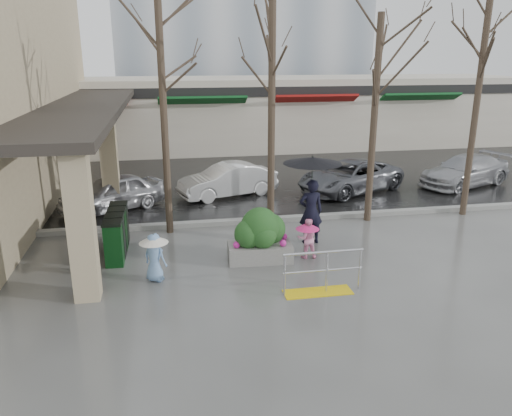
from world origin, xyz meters
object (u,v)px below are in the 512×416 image
object	(u,v)px
handrail	(321,277)
car_d	(465,171)
car_a	(112,193)
car_b	(227,180)
news_boxes	(117,233)
car_c	(350,176)
child_pink	(307,235)
planter	(260,235)
tree_mideast	(378,69)
tree_east	(483,51)
woman	(312,189)
tree_midwest	(272,56)
tree_west	(161,62)
child_blue	(154,253)

from	to	relation	value
handrail	car_d	xyz separation A→B (m)	(8.93, 8.40, 0.25)
car_a	car_b	distance (m)	4.38
news_boxes	car_c	distance (m)	9.98
child_pink	planter	size ratio (longest dim) A/B	0.64
tree_mideast	tree_east	bearing A→B (deg)	-0.00
handrail	car_b	bearing A→B (deg)	97.11
woman	news_boxes	world-z (taller)	woman
news_boxes	tree_midwest	bearing A→B (deg)	18.86
planter	car_b	distance (m)	6.44
news_boxes	car_d	distance (m)	14.64
car_a	car_d	bearing A→B (deg)	62.20
handrail	car_d	distance (m)	12.26
tree_west	car_b	bearing A→B (deg)	58.64
woman	child_pink	distance (m)	1.52
woman	news_boxes	bearing A→B (deg)	0.26
news_boxes	car_a	bearing A→B (deg)	98.16
news_boxes	woman	bearing A→B (deg)	-0.66
woman	news_boxes	size ratio (longest dim) A/B	1.20
child_pink	car_d	distance (m)	10.73
child_pink	handrail	bearing A→B (deg)	85.78
car_b	car_c	distance (m)	4.91
tree_west	car_c	distance (m)	9.17
tree_west	car_a	world-z (taller)	tree_west
car_a	tree_east	bearing A→B (deg)	45.87
handrail	tree_east	bearing A→B (deg)	35.86
tree_mideast	car_b	xyz separation A→B (m)	(-4.21, 3.76, -4.23)
child_blue	child_pink	bearing A→B (deg)	-135.97
child_pink	child_blue	size ratio (longest dim) A/B	0.92
tree_mideast	car_a	size ratio (longest dim) A/B	1.76
tree_east	news_boxes	world-z (taller)	tree_east
tree_west	car_d	size ratio (longest dim) A/B	1.57
tree_east	car_c	bearing A→B (deg)	128.51
tree_west	car_d	xyz separation A→B (m)	(12.29, 3.60, -4.45)
tree_west	planter	bearing A→B (deg)	-48.84
tree_west	news_boxes	size ratio (longest dim) A/B	3.14
tree_east	planter	bearing A→B (deg)	-160.72
child_blue	car_c	bearing A→B (deg)	-103.65
child_blue	planter	size ratio (longest dim) A/B	0.70
planter	car_d	world-z (taller)	planter
planter	tree_midwest	bearing A→B (deg)	72.23
tree_mideast	planter	size ratio (longest dim) A/B	3.74
tree_east	news_boxes	distance (m)	12.49
car_b	car_d	bearing A→B (deg)	70.68
planter	woman	bearing A→B (deg)	31.21
woman	child_blue	distance (m)	4.87
woman	planter	bearing A→B (deg)	33.37
tree_west	woman	size ratio (longest dim) A/B	2.63
tree_midwest	car_b	world-z (taller)	tree_midwest
tree_midwest	news_boxes	bearing A→B (deg)	-162.37
woman	child_pink	xyz separation A→B (m)	(-0.40, -1.07, -1.00)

